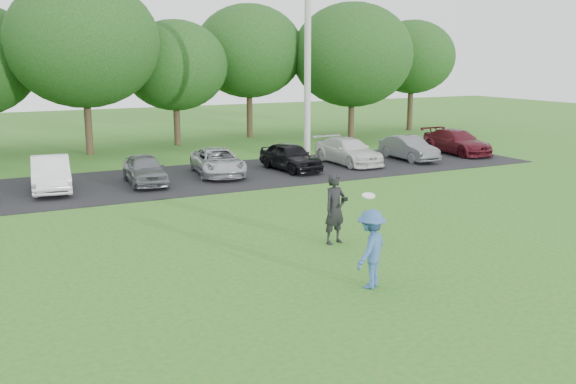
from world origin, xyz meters
name	(u,v)px	position (x,y,z in m)	size (l,w,h in m)	color
ground	(359,278)	(0.00, 0.00, 0.00)	(100.00, 100.00, 0.00)	#296B1E
parking_lot	(181,179)	(0.00, 13.00, 0.01)	(32.00, 6.50, 0.03)	black
utility_pole	(308,47)	(5.54, 12.60, 5.23)	(0.28, 0.28, 10.47)	#ACACA7
frisbee_player	(371,249)	(-0.11, -0.60, 0.85)	(1.27, 1.14, 2.11)	#355B96
camera_bystander	(335,209)	(0.91, 2.58, 0.94)	(0.77, 0.60, 1.88)	black
parked_cars	(165,166)	(-0.61, 13.02, 0.61)	(30.80, 4.46, 1.24)	#A3A5AA
tree_row	(149,55)	(1.51, 22.76, 4.91)	(42.39, 9.85, 8.64)	#38281C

